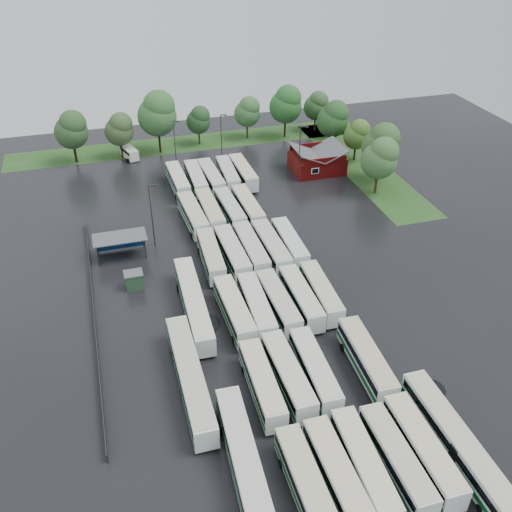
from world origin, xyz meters
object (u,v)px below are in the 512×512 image
object	(u,v)px
brick_building	(317,162)
artic_bus_east	(458,446)
minibus	(129,152)
artic_bus_west_a	(246,467)

from	to	relation	value
brick_building	artic_bus_east	distance (m)	70.18
brick_building	minibus	size ratio (longest dim) A/B	1.71
minibus	artic_bus_west_a	bearing A→B (deg)	-105.41
brick_building	artic_bus_west_a	bearing A→B (deg)	-116.92
artic_bus_west_a	brick_building	bearing A→B (deg)	66.01
brick_building	artic_bus_west_a	size ratio (longest dim) A/B	0.54
artic_bus_west_a	artic_bus_east	world-z (taller)	artic_bus_east
artic_bus_west_a	artic_bus_east	bearing A→B (deg)	-6.79
artic_bus_east	minibus	bearing A→B (deg)	105.54
artic_bus_east	minibus	world-z (taller)	artic_bus_east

